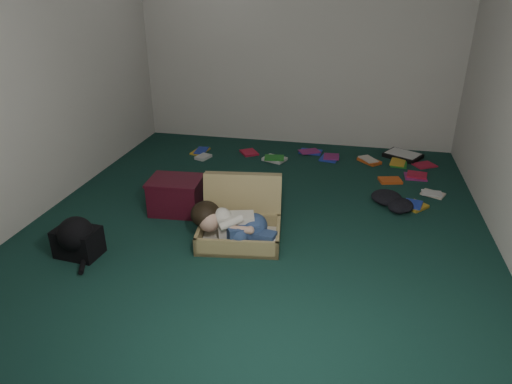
% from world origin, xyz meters
% --- Properties ---
extents(floor, '(4.50, 4.50, 0.00)m').
position_xyz_m(floor, '(0.00, 0.00, 0.00)').
color(floor, '#11322A').
rests_on(floor, ground).
extents(wall_back, '(4.50, 0.00, 4.50)m').
position_xyz_m(wall_back, '(0.00, 2.25, 1.30)').
color(wall_back, silver).
rests_on(wall_back, ground).
extents(wall_front, '(4.50, 0.00, 4.50)m').
position_xyz_m(wall_front, '(0.00, -2.25, 1.30)').
color(wall_front, silver).
rests_on(wall_front, ground).
extents(wall_left, '(0.00, 4.50, 4.50)m').
position_xyz_m(wall_left, '(-2.00, 0.00, 1.30)').
color(wall_left, silver).
rests_on(wall_left, ground).
extents(suitcase, '(0.75, 0.74, 0.49)m').
position_xyz_m(suitcase, '(-0.10, -0.28, 0.15)').
color(suitcase, tan).
rests_on(suitcase, floor).
extents(person, '(0.74, 0.36, 0.31)m').
position_xyz_m(person, '(-0.13, -0.46, 0.19)').
color(person, silver).
rests_on(person, suitcase).
extents(maroon_bin, '(0.50, 0.41, 0.33)m').
position_xyz_m(maroon_bin, '(-0.80, 0.01, 0.16)').
color(maroon_bin, '#410D19').
rests_on(maroon_bin, floor).
extents(backpack, '(0.45, 0.37, 0.25)m').
position_xyz_m(backpack, '(-1.28, -0.86, 0.13)').
color(backpack, black).
rests_on(backpack, floor).
extents(clothing_pile, '(0.47, 0.38, 0.15)m').
position_xyz_m(clothing_pile, '(1.15, 0.54, 0.07)').
color(clothing_pile, black).
rests_on(clothing_pile, floor).
extents(paper_tray, '(0.51, 0.47, 0.06)m').
position_xyz_m(paper_tray, '(1.39, 1.95, 0.03)').
color(paper_tray, black).
rests_on(paper_tray, floor).
extents(book_scatter, '(2.98, 1.60, 0.02)m').
position_xyz_m(book_scatter, '(0.59, 1.45, 0.01)').
color(book_scatter, gold).
rests_on(book_scatter, floor).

